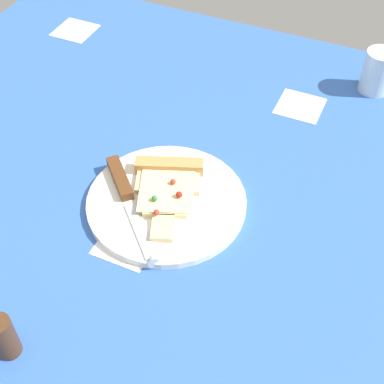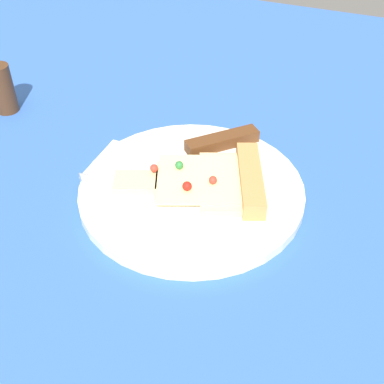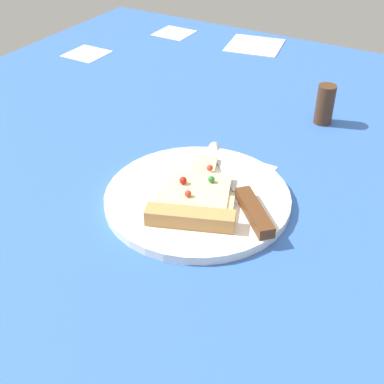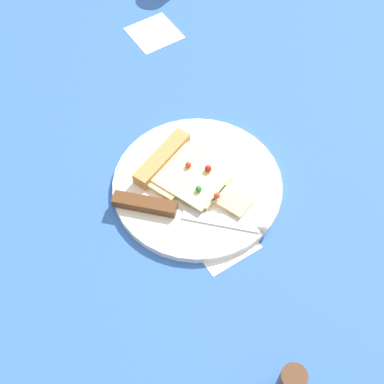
% 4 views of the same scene
% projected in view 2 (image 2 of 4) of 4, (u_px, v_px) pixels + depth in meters
% --- Properties ---
extents(ground_plane, '(1.36, 1.36, 0.03)m').
position_uv_depth(ground_plane, '(141.00, 198.00, 0.63)').
color(ground_plane, '#3360B7').
rests_on(ground_plane, ground).
extents(plate, '(0.27, 0.27, 0.01)m').
position_uv_depth(plate, '(192.00, 190.00, 0.61)').
color(plate, white).
rests_on(plate, ground_plane).
extents(pizza_slice, '(0.19, 0.14, 0.02)m').
position_uv_depth(pizza_slice, '(213.00, 181.00, 0.60)').
color(pizza_slice, beige).
rests_on(pizza_slice, plate).
extents(knife, '(0.18, 0.18, 0.02)m').
position_uv_depth(knife, '(190.00, 150.00, 0.65)').
color(knife, silver).
rests_on(knife, plate).
extents(pepper_shaker, '(0.03, 0.03, 0.07)m').
position_uv_depth(pepper_shaker, '(3.00, 89.00, 0.74)').
color(pepper_shaker, '#4C2D19').
rests_on(pepper_shaker, ground_plane).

